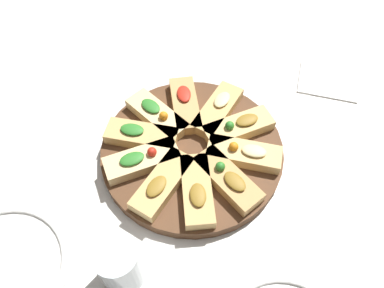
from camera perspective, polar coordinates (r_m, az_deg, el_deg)
ground_plane at (r=0.80m, az=-0.00°, el=-1.55°), size 3.00×3.00×0.00m
serving_board at (r=0.79m, az=-0.00°, el=-1.04°), size 0.38×0.38×0.03m
focaccia_slice_0 at (r=0.76m, az=-7.66°, el=-2.43°), size 0.13×0.15×0.04m
focaccia_slice_1 at (r=0.72m, az=-4.57°, el=-5.96°), size 0.06×0.15×0.03m
focaccia_slice_2 at (r=0.71m, az=0.77°, el=-7.09°), size 0.13×0.15×0.03m
focaccia_slice_3 at (r=0.73m, az=5.46°, el=-5.29°), size 0.16×0.10×0.04m
focaccia_slice_4 at (r=0.76m, az=7.94°, el=-1.42°), size 0.16×0.10×0.04m
focaccia_slice_5 at (r=0.80m, az=7.11°, el=2.59°), size 0.13×0.15×0.04m
focaccia_slice_6 at (r=0.83m, az=3.78°, el=5.36°), size 0.06×0.15×0.03m
focaccia_slice_7 at (r=0.84m, az=-1.07°, el=6.07°), size 0.14×0.15×0.03m
focaccia_slice_8 at (r=0.82m, az=-5.37°, el=4.43°), size 0.16×0.09×0.04m
focaccia_slice_9 at (r=0.79m, az=-7.77°, el=1.33°), size 0.16×0.10×0.03m
water_glass at (r=0.65m, az=-10.93°, el=-17.67°), size 0.07×0.07×0.11m
napkin_stack at (r=1.00m, az=20.08°, el=9.23°), size 0.17×0.16×0.01m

